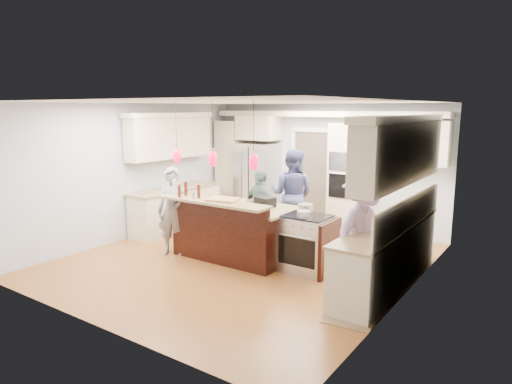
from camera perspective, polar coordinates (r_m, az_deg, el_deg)
ground_plane at (r=8.03m, az=-1.43°, el=-8.48°), size 6.00×6.00×0.00m
room_shell at (r=7.63m, az=-1.50°, el=4.55°), size 5.54×6.04×2.72m
refrigerator at (r=10.78m, az=0.13°, el=1.36°), size 0.90×0.70×1.80m
oven_column at (r=9.67m, az=11.54°, el=1.60°), size 0.72×0.69×2.30m
back_upper_cabinets at (r=10.36m, az=4.20°, el=5.25°), size 5.30×0.61×2.54m
right_counter_run at (r=6.92m, az=16.67°, el=-2.92°), size 0.64×3.10×2.51m
left_cabinets at (r=9.92m, az=-10.21°, el=1.31°), size 0.64×2.30×2.51m
kitchen_island at (r=8.08m, az=-2.57°, el=-4.75°), size 2.10×1.46×1.12m
island_range at (r=7.42m, az=6.55°, el=-6.43°), size 0.82×0.71×0.92m
pendant_lights at (r=7.39m, az=-5.40°, el=4.20°), size 1.75×0.15×1.03m
person_bar_end at (r=8.26m, az=-10.31°, el=-2.39°), size 0.69×0.60×1.58m
person_far_left at (r=9.09m, az=4.54°, el=-0.31°), size 0.99×0.83×1.82m
person_far_right at (r=8.63m, az=0.64°, el=-2.08°), size 0.91×0.53×1.46m
person_range_side at (r=6.52m, az=13.45°, el=-5.04°), size 0.91×1.28×1.79m
floor_rug at (r=6.20m, az=12.15°, el=-14.58°), size 0.71×0.96×0.01m
water_bottle at (r=7.95m, az=-10.14°, el=0.55°), size 0.08×0.08×0.28m
beer_bottle_a at (r=7.92m, az=-8.77°, el=0.43°), size 0.08×0.08×0.24m
beer_bottle_b at (r=7.78m, az=-9.57°, el=0.10°), size 0.07×0.07×0.21m
beer_bottle_c at (r=7.69m, az=-7.17°, el=0.10°), size 0.06×0.06×0.22m
drink_can at (r=7.64m, az=-7.84°, el=-0.44°), size 0.07×0.07×0.10m
cutting_board at (r=7.43m, az=-4.15°, el=-0.95°), size 0.56×0.45×0.04m
pot_large at (r=7.49m, az=6.14°, el=-2.03°), size 0.25×0.25×0.14m
pot_small at (r=7.17m, az=5.97°, el=-2.76°), size 0.21×0.21×0.10m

